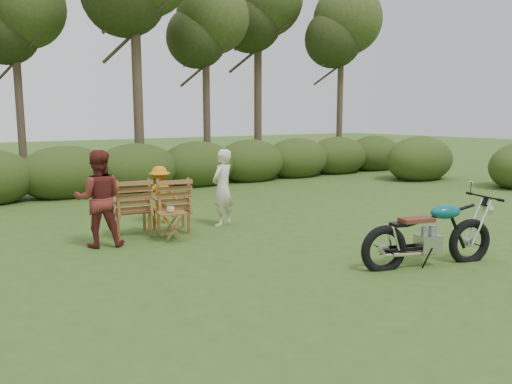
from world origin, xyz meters
TOP-DOWN VIEW (x-y plane):
  - ground at (0.00, 0.00)m, footprint 80.00×80.00m
  - tree_line at (0.50, 9.74)m, footprint 22.52×11.62m
  - motorcycle at (0.81, -0.48)m, footprint 2.20×1.36m
  - lawn_chair_right at (-1.40, 3.62)m, footprint 0.86×0.86m
  - lawn_chair_left at (-2.10, 3.82)m, footprint 0.84×0.84m
  - side_table at (-1.68, 2.97)m, footprint 0.58×0.52m
  - cup at (-1.71, 2.95)m, footprint 0.16×0.16m
  - adult_a at (-0.31, 3.54)m, footprint 0.66×0.57m
  - adult_b at (-2.84, 3.31)m, footprint 0.94×0.83m
  - child at (-1.23, 4.51)m, footprint 0.83×0.59m

SIDE VIEW (x-z plane):
  - ground at x=0.00m, z-range 0.00..0.00m
  - motorcycle at x=0.81m, z-range -0.59..0.59m
  - lawn_chair_right at x=-1.40m, z-range -0.52..0.52m
  - lawn_chair_left at x=-2.10m, z-range -0.53..0.53m
  - adult_a at x=-0.31m, z-range -0.77..0.77m
  - adult_b at x=-2.84m, z-range -0.81..0.81m
  - child at x=-1.23m, z-range -0.58..0.58m
  - side_table at x=-1.68m, z-range 0.00..0.51m
  - cup at x=-1.71m, z-range 0.51..0.62m
  - tree_line at x=0.50m, z-range -0.26..7.88m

